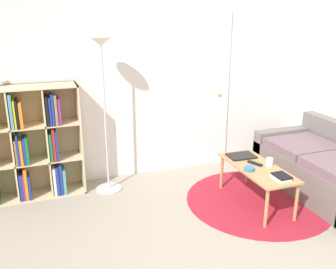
% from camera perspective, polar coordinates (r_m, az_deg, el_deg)
% --- Properties ---
extents(wall_back, '(7.54, 0.11, 2.60)m').
position_cam_1_polar(wall_back, '(4.74, -2.82, 8.89)').
color(wall_back, silver).
rests_on(wall_back, ground_plane).
extents(rug, '(1.64, 1.64, 0.01)m').
position_cam_1_polar(rug, '(4.47, 13.56, -9.68)').
color(rug, maroon).
rests_on(rug, ground_plane).
extents(bookshelf, '(1.13, 0.34, 1.29)m').
position_cam_1_polar(bookshelf, '(4.50, -21.00, -1.54)').
color(bookshelf, beige).
rests_on(bookshelf, ground_plane).
extents(floor_lamp, '(0.31, 0.31, 1.80)m').
position_cam_1_polar(floor_lamp, '(4.23, -9.89, 8.58)').
color(floor_lamp, '#B7B7BC').
rests_on(floor_lamp, ground_plane).
extents(couch, '(0.92, 1.69, 0.75)m').
position_cam_1_polar(couch, '(4.86, 23.39, -4.89)').
color(couch, '#66605B').
rests_on(couch, ground_plane).
extents(coffee_table, '(0.44, 1.02, 0.44)m').
position_cam_1_polar(coffee_table, '(4.24, 13.41, -5.43)').
color(coffee_table, '#AD7F51').
rests_on(coffee_table, ground_plane).
extents(laptop, '(0.32, 0.24, 0.02)m').
position_cam_1_polar(laptop, '(4.46, 11.11, -3.21)').
color(laptop, black).
rests_on(laptop, coffee_table).
extents(bowl, '(0.11, 0.11, 0.04)m').
position_cam_1_polar(bowl, '(4.09, 12.30, -5.12)').
color(bowl, teal).
rests_on(bowl, coffee_table).
extents(book_stack_on_table, '(0.16, 0.19, 0.04)m').
position_cam_1_polar(book_stack_on_table, '(3.97, 16.84, -6.23)').
color(book_stack_on_table, silver).
rests_on(book_stack_on_table, coffee_table).
extents(cup, '(0.08, 0.08, 0.09)m').
position_cam_1_polar(cup, '(4.25, 15.21, -4.08)').
color(cup, white).
rests_on(cup, coffee_table).
extents(remote, '(0.11, 0.18, 0.02)m').
position_cam_1_polar(remote, '(4.27, 13.13, -4.30)').
color(remote, black).
rests_on(remote, coffee_table).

